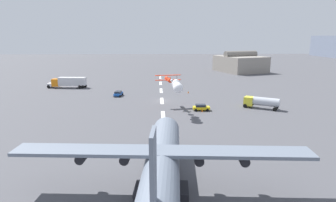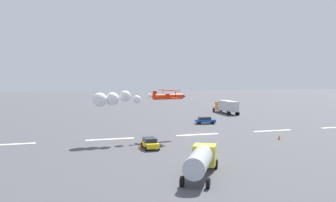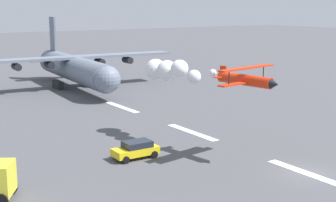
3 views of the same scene
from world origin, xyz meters
name	(u,v)px [view 2 (image 2 of 3)]	position (x,y,z in m)	size (l,w,h in m)	color
ground_plane	(198,135)	(0.00, 0.00, 0.00)	(440.00, 440.00, 0.00)	#4C4C51
runway_stripe_2	(273,131)	(-15.52, 0.00, 0.01)	(8.00, 0.90, 0.01)	white
runway_stripe_3	(198,135)	(0.00, 0.00, 0.01)	(8.00, 0.90, 0.01)	white
runway_stripe_4	(110,139)	(15.52, 0.00, 0.01)	(8.00, 0.90, 0.01)	white
runway_stripe_5	(7,144)	(31.04, 0.00, 0.01)	(8.00, 0.90, 0.01)	white
stunt_biplane_red	(124,98)	(13.59, 2.82, 6.89)	(15.99, 6.72, 2.45)	red
semi_truck_orange	(226,106)	(-22.17, -32.56, 2.11)	(3.86, 13.52, 3.70)	silver
fuel_tanker_truck	(201,160)	(9.75, 24.67, 1.74)	(6.56, 8.53, 2.90)	yellow
followme_car_yellow	(205,120)	(-7.18, -13.15, 0.81)	(4.59, 2.56, 1.52)	#194CA5
airport_staff_sedan	(150,143)	(11.16, 9.38, 0.81)	(2.07, 4.06, 1.52)	yellow
traffic_cone_near	(279,137)	(-10.88, 8.62, 0.38)	(0.44, 0.44, 0.75)	orange
traffic_cone_far	(141,147)	(12.53, 9.48, 0.38)	(0.44, 0.44, 0.75)	orange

